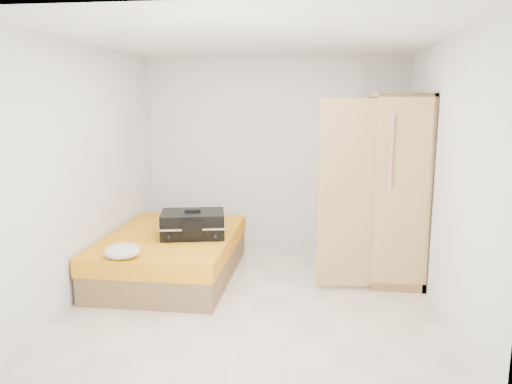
# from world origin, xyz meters

# --- Properties ---
(room) EXTENTS (4.00, 4.02, 2.60)m
(room) POSITION_xyz_m (0.00, 0.00, 1.30)
(room) COLOR beige
(room) RESTS_ON ground
(bed) EXTENTS (1.42, 2.02, 0.50)m
(bed) POSITION_xyz_m (-1.05, 0.49, 0.25)
(bed) COLOR brown
(bed) RESTS_ON ground
(wardrobe) EXTENTS (1.17, 1.25, 2.10)m
(wardrobe) POSITION_xyz_m (1.45, 0.85, 1.00)
(wardrobe) COLOR tan
(wardrobe) RESTS_ON ground
(person) EXTENTS (0.46, 0.62, 1.58)m
(person) POSITION_xyz_m (0.93, 0.81, 0.79)
(person) COLOR red
(person) RESTS_ON ground
(suitcase) EXTENTS (0.82, 0.67, 0.31)m
(suitcase) POSITION_xyz_m (-0.78, 0.45, 0.64)
(suitcase) COLOR black
(suitcase) RESTS_ON bed
(round_cushion) EXTENTS (0.36, 0.36, 0.14)m
(round_cushion) POSITION_xyz_m (-1.27, -0.41, 0.57)
(round_cushion) COLOR silver
(round_cushion) RESTS_ON bed
(pillow) EXTENTS (0.61, 0.33, 0.11)m
(pillow) POSITION_xyz_m (-0.94, 1.34, 0.55)
(pillow) COLOR silver
(pillow) RESTS_ON bed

